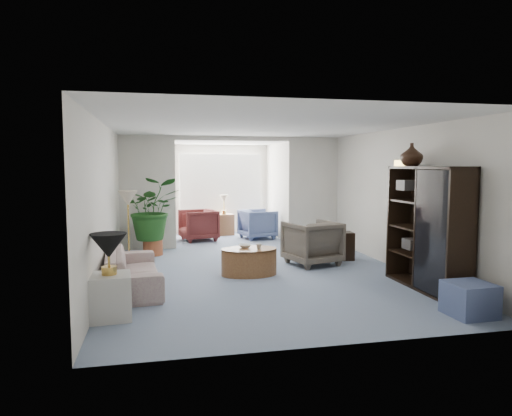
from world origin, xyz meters
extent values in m
plane|color=#8C9CB8|center=(0.00, 0.00, 0.00)|extent=(6.00, 6.00, 0.00)
plane|color=#8C9CB8|center=(0.00, 4.10, 0.00)|extent=(2.60, 2.60, 0.00)
cube|color=white|center=(-1.90, 3.00, 1.25)|extent=(1.20, 0.12, 2.50)
cube|color=white|center=(1.90, 3.00, 1.25)|extent=(1.20, 0.12, 2.50)
cube|color=white|center=(0.00, 3.00, 2.45)|extent=(2.60, 0.12, 0.10)
cube|color=white|center=(0.00, 5.18, 1.40)|extent=(2.20, 0.02, 1.50)
cube|color=white|center=(0.00, 5.15, 1.40)|extent=(2.20, 0.02, 1.50)
cube|color=#BCAC96|center=(2.46, -0.10, 1.70)|extent=(0.04, 0.50, 0.40)
imported|color=beige|center=(-2.09, -0.27, 0.29)|extent=(0.92, 2.02, 0.57)
cube|color=silver|center=(-2.29, -1.62, 0.27)|extent=(0.53, 0.53, 0.54)
cone|color=black|center=(-2.29, -1.62, 0.89)|extent=(0.44, 0.44, 0.30)
cone|color=beige|center=(-2.23, 1.40, 1.25)|extent=(0.36, 0.36, 0.28)
cylinder|color=brown|center=(-0.20, 0.23, 0.23)|extent=(1.08, 1.08, 0.45)
imported|color=white|center=(-0.25, 0.33, 0.48)|extent=(0.25, 0.25, 0.05)
imported|color=beige|center=(-0.05, 0.13, 0.49)|extent=(0.11, 0.11, 0.09)
imported|color=#655A50|center=(1.11, 0.79, 0.41)|extent=(1.08, 1.10, 0.82)
cube|color=black|center=(1.81, 1.09, 0.27)|extent=(0.48, 0.40, 0.54)
cube|color=black|center=(2.23, -1.19, 0.92)|extent=(0.44, 1.65, 1.84)
imported|color=black|center=(2.23, -0.69, 2.02)|extent=(0.35, 0.35, 0.36)
cube|color=slate|center=(2.04, -2.45, 0.21)|extent=(0.53, 0.53, 0.41)
cylinder|color=#A75330|center=(-1.81, 2.33, 0.16)|extent=(0.40, 0.40, 0.32)
imported|color=#20521C|center=(-1.81, 2.33, 0.96)|extent=(1.16, 1.00, 1.29)
imported|color=slate|center=(0.78, 3.99, 0.37)|extent=(0.96, 0.94, 0.74)
imported|color=maroon|center=(-0.72, 3.99, 0.38)|extent=(0.99, 0.98, 0.77)
cube|color=brown|center=(0.03, 4.74, 0.28)|extent=(0.52, 0.44, 0.56)
cube|color=#4C4947|center=(2.18, -0.73, 1.54)|extent=(0.30, 0.26, 0.16)
cube|color=#4E4B48|center=(2.18, -1.32, 1.09)|extent=(0.30, 0.26, 0.16)
cube|color=black|center=(2.18, -1.75, 0.64)|extent=(0.30, 0.26, 0.16)
cube|color=#322F2D|center=(2.18, -0.95, 0.64)|extent=(0.30, 0.26, 0.16)
camera|label=1|loc=(-1.72, -7.35, 1.86)|focal=32.51mm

